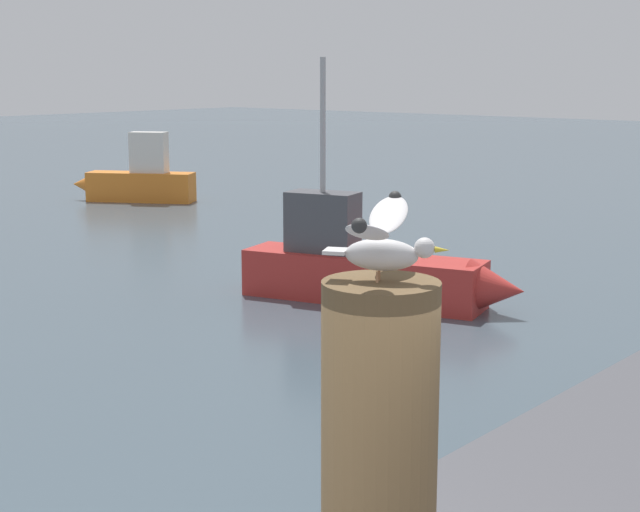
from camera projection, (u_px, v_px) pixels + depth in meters
name	position (u px, v px, depth m)	size (l,w,h in m)	color
mooring_post	(379.00, 456.00, 3.10)	(0.38, 0.38, 1.15)	brown
seagull	(383.00, 242.00, 2.97)	(0.62, 0.40, 0.25)	tan
boat_orange	(136.00, 180.00, 23.96)	(2.12, 3.01, 1.73)	orange
boat_red	(375.00, 270.00, 13.48)	(1.79, 4.09, 3.40)	#B72D28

